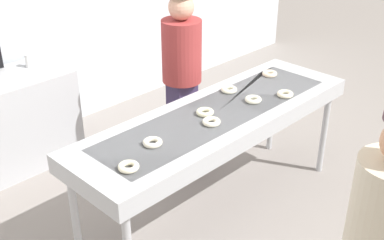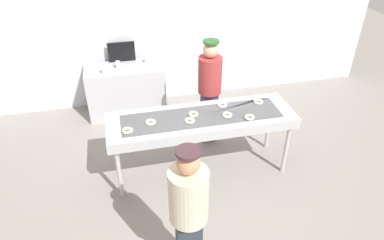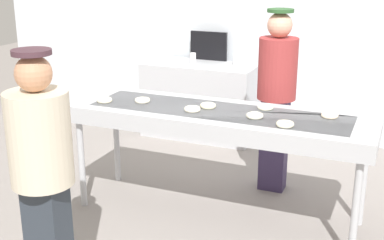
# 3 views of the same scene
# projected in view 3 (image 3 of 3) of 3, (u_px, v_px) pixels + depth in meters

# --- Properties ---
(ground_plane) EXTENTS (16.00, 16.00, 0.00)m
(ground_plane) POSITION_uv_depth(u_px,v_px,m) (217.00, 214.00, 4.53)
(ground_plane) COLOR gray
(back_wall) EXTENTS (8.00, 0.12, 2.92)m
(back_wall) POSITION_uv_depth(u_px,v_px,m) (287.00, 17.00, 6.15)
(back_wall) COLOR silver
(back_wall) RESTS_ON ground
(fryer_conveyor) EXTENTS (2.52, 0.76, 0.94)m
(fryer_conveyor) POSITION_uv_depth(u_px,v_px,m) (218.00, 119.00, 4.27)
(fryer_conveyor) COLOR #B7BABF
(fryer_conveyor) RESTS_ON ground
(sugar_donut_0) EXTENTS (0.17, 0.17, 0.04)m
(sugar_donut_0) POSITION_uv_depth(u_px,v_px,m) (285.00, 124.00, 3.85)
(sugar_donut_0) COLOR #EDE4C2
(sugar_donut_0) RESTS_ON fryer_conveyor
(sugar_donut_1) EXTENTS (0.19, 0.19, 0.04)m
(sugar_donut_1) POSITION_uv_depth(u_px,v_px,m) (255.00, 116.00, 4.05)
(sugar_donut_1) COLOR #EBE8CB
(sugar_donut_1) RESTS_ON fryer_conveyor
(sugar_donut_2) EXTENTS (0.16, 0.16, 0.04)m
(sugar_donut_2) POSITION_uv_depth(u_px,v_px,m) (265.00, 107.00, 4.28)
(sugar_donut_2) COLOR white
(sugar_donut_2) RESTS_ON fryer_conveyor
(sugar_donut_3) EXTENTS (0.15, 0.15, 0.04)m
(sugar_donut_3) POSITION_uv_depth(u_px,v_px,m) (142.00, 100.00, 4.48)
(sugar_donut_3) COLOR #EFE8CE
(sugar_donut_3) RESTS_ON fryer_conveyor
(sugar_donut_4) EXTENTS (0.14, 0.14, 0.04)m
(sugar_donut_4) POSITION_uv_depth(u_px,v_px,m) (192.00, 109.00, 4.22)
(sugar_donut_4) COLOR white
(sugar_donut_4) RESTS_ON fryer_conveyor
(sugar_donut_5) EXTENTS (0.18, 0.18, 0.04)m
(sugar_donut_5) POSITION_uv_depth(u_px,v_px,m) (208.00, 106.00, 4.32)
(sugar_donut_5) COLOR #F2EDC2
(sugar_donut_5) RESTS_ON fryer_conveyor
(sugar_donut_6) EXTENTS (0.19, 0.19, 0.04)m
(sugar_donut_6) POSITION_uv_depth(u_px,v_px,m) (105.00, 100.00, 4.49)
(sugar_donut_6) COLOR #FCF3CE
(sugar_donut_6) RESTS_ON fryer_conveyor
(sugar_donut_7) EXTENTS (0.17, 0.17, 0.04)m
(sugar_donut_7) POSITION_uv_depth(u_px,v_px,m) (330.00, 115.00, 4.06)
(sugar_donut_7) COLOR #FDE7C5
(sugar_donut_7) RESTS_ON fryer_conveyor
(worker_baker) EXTENTS (0.35, 0.35, 1.71)m
(worker_baker) POSITION_uv_depth(u_px,v_px,m) (277.00, 89.00, 4.75)
(worker_baker) COLOR #34294A
(worker_baker) RESTS_ON ground
(customer_waiting) EXTENTS (0.37, 0.37, 1.66)m
(customer_waiting) POSITION_uv_depth(u_px,v_px,m) (42.00, 167.00, 3.06)
(customer_waiting) COLOR #2D353E
(customer_waiting) RESTS_ON ground
(prep_counter) EXTENTS (1.35, 0.64, 0.91)m
(prep_counter) POSITION_uv_depth(u_px,v_px,m) (200.00, 100.00, 6.39)
(prep_counter) COLOR #B7BABF
(prep_counter) RESTS_ON ground
(paper_cup_0) EXTENTS (0.07, 0.07, 0.13)m
(paper_cup_0) POSITION_uv_depth(u_px,v_px,m) (193.00, 58.00, 6.25)
(paper_cup_0) COLOR white
(paper_cup_0) RESTS_ON prep_counter
(paper_cup_1) EXTENTS (0.07, 0.07, 0.13)m
(paper_cup_1) POSITION_uv_depth(u_px,v_px,m) (236.00, 60.00, 6.16)
(paper_cup_1) COLOR white
(paper_cup_1) RESTS_ON prep_counter
(paper_cup_2) EXTENTS (0.07, 0.07, 0.13)m
(paper_cup_2) POSITION_uv_depth(u_px,v_px,m) (169.00, 59.00, 6.20)
(paper_cup_2) COLOR white
(paper_cup_2) RESTS_ON prep_counter
(menu_display) EXTENTS (0.47, 0.04, 0.35)m
(menu_display) POSITION_uv_depth(u_px,v_px,m) (209.00, 46.00, 6.44)
(menu_display) COLOR black
(menu_display) RESTS_ON prep_counter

